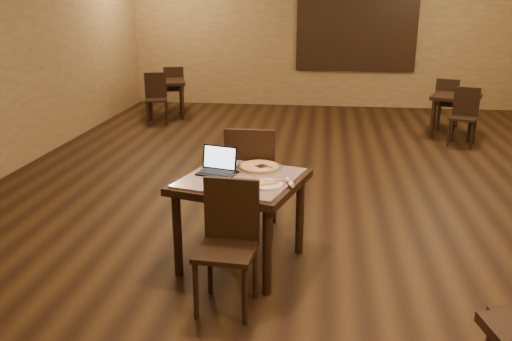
# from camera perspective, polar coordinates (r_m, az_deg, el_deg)

# --- Properties ---
(ground) EXTENTS (10.00, 10.00, 0.00)m
(ground) POSITION_cam_1_polar(r_m,az_deg,el_deg) (6.50, 7.52, -1.54)
(ground) COLOR black
(ground) RESTS_ON ground
(wall_back) EXTENTS (8.00, 0.02, 3.00)m
(wall_back) POSITION_cam_1_polar(r_m,az_deg,el_deg) (11.16, 7.87, 14.35)
(wall_back) COLOR #98794D
(wall_back) RESTS_ON ground
(wall_front) EXTENTS (8.00, 0.02, 3.00)m
(wall_front) POSITION_cam_1_polar(r_m,az_deg,el_deg) (1.30, 9.90, -11.39)
(wall_front) COLOR #98794D
(wall_front) RESTS_ON ground
(mural) EXTENTS (2.34, 0.05, 1.64)m
(mural) POSITION_cam_1_polar(r_m,az_deg,el_deg) (11.13, 10.54, 14.47)
(mural) COLOR #285493
(mural) RESTS_ON wall_back
(tiled_table) EXTENTS (1.13, 1.13, 0.76)m
(tiled_table) POSITION_cam_1_polar(r_m,az_deg,el_deg) (4.36, -1.59, -1.96)
(tiled_table) COLOR black
(tiled_table) RESTS_ON ground
(chair_main_near) EXTENTS (0.43, 0.43, 0.92)m
(chair_main_near) POSITION_cam_1_polar(r_m,az_deg,el_deg) (3.85, -2.90, -7.00)
(chair_main_near) COLOR black
(chair_main_near) RESTS_ON ground
(chair_main_far) EXTENTS (0.45, 0.45, 1.04)m
(chair_main_far) POSITION_cam_1_polar(r_m,az_deg,el_deg) (4.95, -0.50, -0.43)
(chair_main_far) COLOR black
(chair_main_far) RESTS_ON ground
(laptop) EXTENTS (0.35, 0.31, 0.21)m
(laptop) POSITION_cam_1_polar(r_m,az_deg,el_deg) (4.43, -3.97, 0.49)
(laptop) COLOR black
(laptop) RESTS_ON tiled_table
(plate) EXTENTS (0.26, 0.26, 0.01)m
(plate) POSITION_cam_1_polar(r_m,az_deg,el_deg) (4.13, 1.03, -1.47)
(plate) COLOR white
(plate) RESTS_ON tiled_table
(pizza_slice) EXTENTS (0.26, 0.26, 0.02)m
(pizza_slice) POSITION_cam_1_polar(r_m,az_deg,el_deg) (4.12, 1.04, -1.28)
(pizza_slice) COLOR beige
(pizza_slice) RESTS_ON plate
(pizza_pan) EXTENTS (0.40, 0.40, 0.01)m
(pizza_pan) POSITION_cam_1_polar(r_m,az_deg,el_deg) (4.53, 0.36, 0.27)
(pizza_pan) COLOR silver
(pizza_pan) RESTS_ON tiled_table
(pizza_whole) EXTENTS (0.33, 0.33, 0.02)m
(pizza_whole) POSITION_cam_1_polar(r_m,az_deg,el_deg) (4.53, 0.36, 0.43)
(pizza_whole) COLOR beige
(pizza_whole) RESTS_ON pizza_pan
(spatula) EXTENTS (0.22, 0.22, 0.01)m
(spatula) POSITION_cam_1_polar(r_m,az_deg,el_deg) (4.51, 0.58, 0.45)
(spatula) COLOR silver
(spatula) RESTS_ON pizza_whole
(napkin_roll) EXTENTS (0.09, 0.16, 0.04)m
(napkin_roll) POSITION_cam_1_polar(r_m,az_deg,el_deg) (4.15, 3.57, -1.27)
(napkin_roll) COLOR white
(napkin_roll) RESTS_ON tiled_table
(other_table_a) EXTENTS (0.91, 0.91, 0.66)m
(other_table_a) POSITION_cam_1_polar(r_m,az_deg,el_deg) (9.19, 20.28, 6.75)
(other_table_a) COLOR black
(other_table_a) RESTS_ON ground
(other_table_a_chair_near) EXTENTS (0.48, 0.48, 0.86)m
(other_table_a_chair_near) POSITION_cam_1_polar(r_m,az_deg,el_deg) (8.73, 21.10, 5.68)
(other_table_a_chair_near) COLOR black
(other_table_a_chair_near) RESTS_ON ground
(other_table_a_chair_far) EXTENTS (0.48, 0.48, 0.86)m
(other_table_a_chair_far) POSITION_cam_1_polar(r_m,az_deg,el_deg) (9.68, 19.46, 6.94)
(other_table_a_chair_far) COLOR black
(other_table_a_chair_far) RESTS_ON ground
(other_table_b) EXTENTS (0.90, 0.90, 0.68)m
(other_table_b) POSITION_cam_1_polar(r_m,az_deg,el_deg) (10.25, -9.53, 8.70)
(other_table_b) COLOR black
(other_table_b) RESTS_ON ground
(other_table_b_chair_near) EXTENTS (0.47, 0.47, 0.87)m
(other_table_b_chair_near) POSITION_cam_1_polar(r_m,az_deg,el_deg) (9.79, -10.48, 7.82)
(other_table_b_chair_near) COLOR black
(other_table_b_chair_near) RESTS_ON ground
(other_table_b_chair_far) EXTENTS (0.47, 0.47, 0.87)m
(other_table_b_chair_far) POSITION_cam_1_polar(r_m,az_deg,el_deg) (10.74, -8.62, 8.78)
(other_table_b_chair_far) COLOR black
(other_table_b_chair_far) RESTS_ON ground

